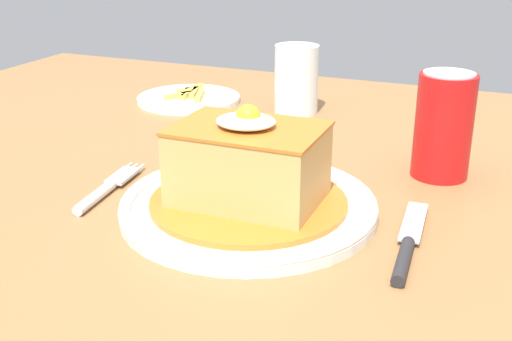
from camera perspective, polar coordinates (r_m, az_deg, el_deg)
dining_table at (r=0.84m, az=-2.31°, el=-5.51°), size 1.29×1.00×0.72m
main_plate at (r=0.67m, az=-0.66°, el=-3.06°), size 0.26×0.26×0.02m
sandwich_meal at (r=0.65m, az=-0.68°, el=0.17°), size 0.20×0.20×0.11m
fork at (r=0.73m, az=-13.21°, el=-1.67°), size 0.03×0.14×0.01m
knife at (r=0.60m, az=13.13°, el=-6.73°), size 0.03×0.17×0.01m
soda_can at (r=0.78m, az=16.21°, el=3.81°), size 0.07×0.07×0.12m
drinking_glass at (r=1.01m, az=3.59°, el=7.63°), size 0.07×0.07×0.10m
side_plate_fries at (r=1.09m, az=-5.95°, el=6.34°), size 0.17×0.17×0.02m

